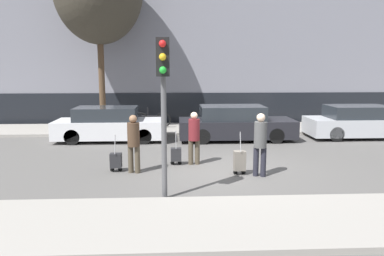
{
  "coord_description": "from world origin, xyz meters",
  "views": [
    {
      "loc": [
        -1.56,
        -10.39,
        2.96
      ],
      "look_at": [
        -0.94,
        1.8,
        0.95
      ],
      "focal_mm": 35.0,
      "sensor_mm": 36.0,
      "label": 1
    }
  ],
  "objects_px": {
    "parked_car_0": "(110,125)",
    "trolley_left": "(116,160)",
    "pedestrian_left": "(134,140)",
    "trolley_right": "(240,161)",
    "pedestrian_center": "(194,135)",
    "traffic_light": "(163,86)",
    "parked_bicycle": "(152,120)",
    "trolley_center": "(176,155)",
    "parked_car_1": "(235,124)",
    "parked_car_2": "(360,123)",
    "pedestrian_right": "(260,141)"
  },
  "relations": [
    {
      "from": "trolley_left",
      "to": "parked_bicycle",
      "type": "bearing_deg",
      "value": 84.78
    },
    {
      "from": "trolley_center",
      "to": "parked_bicycle",
      "type": "distance_m",
      "value": 6.45
    },
    {
      "from": "parked_car_1",
      "to": "parked_car_2",
      "type": "bearing_deg",
      "value": 2.16
    },
    {
      "from": "pedestrian_center",
      "to": "parked_car_0",
      "type": "bearing_deg",
      "value": 127.3
    },
    {
      "from": "trolley_center",
      "to": "traffic_light",
      "type": "bearing_deg",
      "value": -95.29
    },
    {
      "from": "parked_car_1",
      "to": "pedestrian_left",
      "type": "xyz_separation_m",
      "value": [
        -3.62,
        -4.63,
        0.27
      ]
    },
    {
      "from": "pedestrian_center",
      "to": "parked_bicycle",
      "type": "relative_size",
      "value": 0.91
    },
    {
      "from": "trolley_right",
      "to": "parked_car_0",
      "type": "bearing_deg",
      "value": 130.94
    },
    {
      "from": "pedestrian_center",
      "to": "trolley_center",
      "type": "height_order",
      "value": "pedestrian_center"
    },
    {
      "from": "parked_car_2",
      "to": "trolley_right",
      "type": "distance_m",
      "value": 7.91
    },
    {
      "from": "parked_car_0",
      "to": "pedestrian_center",
      "type": "distance_m",
      "value": 5.02
    },
    {
      "from": "parked_car_1",
      "to": "traffic_light",
      "type": "relative_size",
      "value": 1.31
    },
    {
      "from": "parked_car_2",
      "to": "trolley_left",
      "type": "bearing_deg",
      "value": -153.68
    },
    {
      "from": "pedestrian_left",
      "to": "trolley_right",
      "type": "distance_m",
      "value": 3.0
    },
    {
      "from": "parked_car_1",
      "to": "pedestrian_left",
      "type": "distance_m",
      "value": 5.88
    },
    {
      "from": "pedestrian_right",
      "to": "parked_bicycle",
      "type": "height_order",
      "value": "pedestrian_right"
    },
    {
      "from": "pedestrian_right",
      "to": "traffic_light",
      "type": "relative_size",
      "value": 0.49
    },
    {
      "from": "parked_car_1",
      "to": "pedestrian_center",
      "type": "height_order",
      "value": "pedestrian_center"
    },
    {
      "from": "trolley_center",
      "to": "pedestrian_center",
      "type": "bearing_deg",
      "value": 1.98
    },
    {
      "from": "parked_car_0",
      "to": "pedestrian_left",
      "type": "relative_size",
      "value": 2.68
    },
    {
      "from": "pedestrian_left",
      "to": "trolley_right",
      "type": "bearing_deg",
      "value": 9.51
    },
    {
      "from": "trolley_left",
      "to": "pedestrian_center",
      "type": "height_order",
      "value": "pedestrian_center"
    },
    {
      "from": "parked_car_1",
      "to": "trolley_right",
      "type": "relative_size",
      "value": 3.85
    },
    {
      "from": "parked_car_1",
      "to": "pedestrian_left",
      "type": "bearing_deg",
      "value": -128.04
    },
    {
      "from": "trolley_right",
      "to": "traffic_light",
      "type": "xyz_separation_m",
      "value": [
        -2.03,
        -1.93,
        2.15
      ]
    },
    {
      "from": "parked_car_0",
      "to": "pedestrian_center",
      "type": "xyz_separation_m",
      "value": [
        3.17,
        -3.88,
        0.27
      ]
    },
    {
      "from": "parked_car_2",
      "to": "trolley_left",
      "type": "relative_size",
      "value": 4.19
    },
    {
      "from": "trolley_left",
      "to": "pedestrian_right",
      "type": "distance_m",
      "value": 4.08
    },
    {
      "from": "pedestrian_right",
      "to": "trolley_center",
      "type": "bearing_deg",
      "value": 170.4
    },
    {
      "from": "parked_car_1",
      "to": "trolley_center",
      "type": "height_order",
      "value": "parked_car_1"
    },
    {
      "from": "parked_car_0",
      "to": "parked_car_2",
      "type": "distance_m",
      "value": 10.37
    },
    {
      "from": "pedestrian_center",
      "to": "traffic_light",
      "type": "xyz_separation_m",
      "value": [
        -0.83,
        -3.08,
        1.63
      ]
    },
    {
      "from": "pedestrian_center",
      "to": "traffic_light",
      "type": "distance_m",
      "value": 3.59
    },
    {
      "from": "parked_car_2",
      "to": "trolley_left",
      "type": "distance_m",
      "value": 10.57
    },
    {
      "from": "pedestrian_left",
      "to": "pedestrian_center",
      "type": "xyz_separation_m",
      "value": [
        1.73,
        0.84,
        -0.02
      ]
    },
    {
      "from": "parked_bicycle",
      "to": "parked_car_2",
      "type": "bearing_deg",
      "value": -14.88
    },
    {
      "from": "parked_car_1",
      "to": "pedestrian_right",
      "type": "distance_m",
      "value": 5.15
    },
    {
      "from": "trolley_center",
      "to": "pedestrian_right",
      "type": "height_order",
      "value": "pedestrian_right"
    },
    {
      "from": "trolley_left",
      "to": "traffic_light",
      "type": "relative_size",
      "value": 0.3
    },
    {
      "from": "trolley_left",
      "to": "pedestrian_center",
      "type": "relative_size",
      "value": 0.66
    },
    {
      "from": "parked_car_0",
      "to": "parked_car_2",
      "type": "xyz_separation_m",
      "value": [
        10.37,
        0.11,
        -0.0
      ]
    },
    {
      "from": "parked_bicycle",
      "to": "traffic_light",
      "type": "bearing_deg",
      "value": -85.22
    },
    {
      "from": "parked_car_2",
      "to": "trolley_right",
      "type": "relative_size",
      "value": 3.72
    },
    {
      "from": "parked_car_1",
      "to": "parked_car_2",
      "type": "distance_m",
      "value": 5.32
    },
    {
      "from": "parked_car_2",
      "to": "trolley_right",
      "type": "height_order",
      "value": "parked_car_2"
    },
    {
      "from": "parked_car_2",
      "to": "traffic_light",
      "type": "height_order",
      "value": "traffic_light"
    },
    {
      "from": "parked_car_0",
      "to": "parked_car_1",
      "type": "height_order",
      "value": "parked_car_1"
    },
    {
      "from": "parked_car_0",
      "to": "trolley_left",
      "type": "distance_m",
      "value": 4.67
    },
    {
      "from": "trolley_right",
      "to": "traffic_light",
      "type": "height_order",
      "value": "traffic_light"
    },
    {
      "from": "parked_car_1",
      "to": "pedestrian_left",
      "type": "height_order",
      "value": "pedestrian_left"
    }
  ]
}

